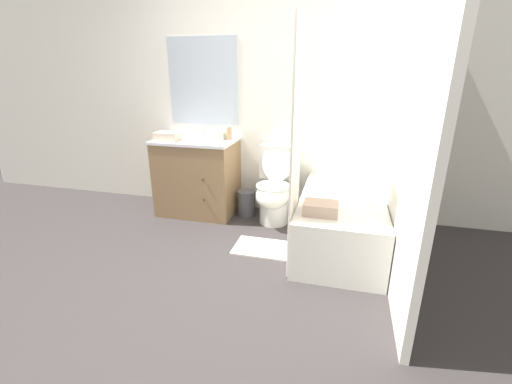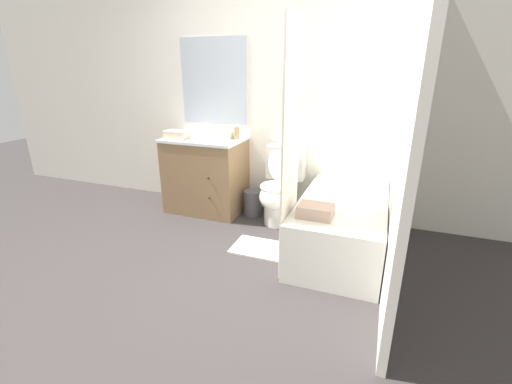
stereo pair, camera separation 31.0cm
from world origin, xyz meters
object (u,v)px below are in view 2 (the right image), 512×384
at_px(bathtub, 341,225).
at_px(bath_mat, 265,249).
at_px(vanity_cabinet, 206,174).
at_px(bath_towel_folded, 316,211).
at_px(tissue_box, 227,135).
at_px(wastebasket, 253,203).
at_px(soap_dispenser, 236,133).
at_px(sink_faucet, 213,132).
at_px(toilet, 280,189).
at_px(hand_towel_folded, 177,135).

distance_m(bathtub, bath_mat, 0.73).
bearing_deg(bathtub, vanity_cabinet, 165.17).
bearing_deg(bath_towel_folded, bath_mat, 158.98).
relative_size(vanity_cabinet, tissue_box, 7.48).
relative_size(bathtub, bath_mat, 2.36).
distance_m(vanity_cabinet, wastebasket, 0.63).
xyz_separation_m(bathtub, tissue_box, (-1.34, 0.48, 0.64)).
height_order(bathtub, soap_dispenser, soap_dispenser).
height_order(sink_faucet, bathtub, sink_faucet).
distance_m(toilet, hand_towel_folded, 1.27).
height_order(soap_dispenser, bath_towel_folded, soap_dispenser).
height_order(toilet, wastebasket, toilet).
relative_size(sink_faucet, toilet, 0.17).
xyz_separation_m(soap_dispenser, hand_towel_folded, (-0.62, -0.20, -0.03)).
distance_m(sink_faucet, soap_dispenser, 0.39).
bearing_deg(wastebasket, toilet, -12.44).
xyz_separation_m(vanity_cabinet, bathtub, (1.59, -0.42, -0.19)).
bearing_deg(soap_dispenser, bath_mat, -51.55).
height_order(wastebasket, bath_towel_folded, bath_towel_folded).
bearing_deg(soap_dispenser, hand_towel_folded, -162.40).
relative_size(vanity_cabinet, bathtub, 0.61).
distance_m(wastebasket, bath_towel_folded, 1.31).
bearing_deg(bath_mat, hand_towel_folded, 155.60).
bearing_deg(toilet, bath_towel_folded, -57.14).
relative_size(vanity_cabinet, bath_mat, 1.45).
bearing_deg(hand_towel_folded, bathtub, -8.94).
height_order(hand_towel_folded, bath_mat, hand_towel_folded).
bearing_deg(wastebasket, bath_towel_folded, -45.93).
height_order(bathtub, tissue_box, tissue_box).
distance_m(tissue_box, bath_mat, 1.35).
relative_size(wastebasket, bath_mat, 0.48).
bearing_deg(soap_dispenser, wastebasket, -9.32).
bearing_deg(vanity_cabinet, toilet, -2.49).
height_order(vanity_cabinet, bathtub, vanity_cabinet).
xyz_separation_m(hand_towel_folded, bath_mat, (1.22, -0.55, -0.88)).
height_order(vanity_cabinet, bath_mat, vanity_cabinet).
height_order(bathtub, bath_mat, bathtub).
distance_m(toilet, bath_towel_folded, 1.00).
relative_size(toilet, bathtub, 0.60).
xyz_separation_m(wastebasket, bath_towel_folded, (0.87, -0.90, 0.39)).
bearing_deg(bath_mat, toilet, 95.32).
bearing_deg(sink_faucet, hand_towel_folded, -127.78).
distance_m(toilet, wastebasket, 0.42).
height_order(vanity_cabinet, sink_faucet, sink_faucet).
height_order(toilet, bath_mat, toilet).
height_order(bath_towel_folded, bath_mat, bath_towel_folded).
bearing_deg(sink_faucet, bath_towel_folded, -36.94).
bearing_deg(toilet, soap_dispenser, 168.71).
xyz_separation_m(tissue_box, bath_towel_folded, (1.18, -0.92, -0.36)).
distance_m(bathtub, tissue_box, 1.56).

